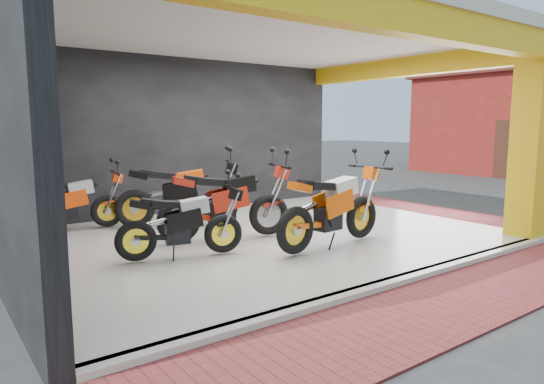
{
  "coord_description": "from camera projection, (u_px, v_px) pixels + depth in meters",
  "views": [
    {
      "loc": [
        -4.87,
        -4.89,
        2.05
      ],
      "look_at": [
        -0.0,
        1.72,
        0.9
      ],
      "focal_mm": 32.0,
      "sensor_mm": 36.0,
      "label": 1
    }
  ],
  "objects": [
    {
      "name": "floor_kerb",
      "position": [
        399.0,
        281.0,
        6.23
      ],
      "size": [
        8.0,
        0.2,
        0.1
      ],
      "primitive_type": "cube",
      "color": "silver",
      "rests_on": "ground"
    },
    {
      "name": "moto_row_b",
      "position": [
        269.0,
        195.0,
        8.4
      ],
      "size": [
        2.57,
        1.48,
        1.48
      ],
      "primitive_type": null,
      "rotation": [
        0.0,
        0.0,
        -0.25
      ],
      "color": "#B52213",
      "rests_on": "showroom_floor"
    },
    {
      "name": "ground",
      "position": [
        342.0,
        266.0,
        7.05
      ],
      "size": [
        80.0,
        80.0,
        0.0
      ],
      "primitive_type": "plane",
      "color": "#2D2D30",
      "rests_on": "ground"
    },
    {
      "name": "moto_row_e",
      "position": [
        107.0,
        195.0,
        9.11
      ],
      "size": [
        2.13,
        1.04,
        1.25
      ],
      "primitive_type": null,
      "rotation": [
        0.0,
        0.0,
        -0.14
      ],
      "color": "#F2400A",
      "rests_on": "showroom_floor"
    },
    {
      "name": "back_wall",
      "position": [
        183.0,
        138.0,
        10.87
      ],
      "size": [
        8.2,
        0.2,
        3.5
      ],
      "primitive_type": "cube",
      "color": "black",
      "rests_on": "ground"
    },
    {
      "name": "showroom_ceiling",
      "position": [
        262.0,
        31.0,
        8.14
      ],
      "size": [
        8.4,
        6.4,
        0.2
      ],
      "primitive_type": "cube",
      "color": "beige",
      "rests_on": "corner_column"
    },
    {
      "name": "paver_right",
      "position": [
        428.0,
        211.0,
        11.46
      ],
      "size": [
        1.4,
        7.0,
        0.03
      ],
      "primitive_type": "cube",
      "color": "maroon",
      "rests_on": "ground"
    },
    {
      "name": "moto_row_c",
      "position": [
        219.0,
        188.0,
        9.24
      ],
      "size": [
        2.57,
        1.87,
        1.48
      ],
      "primitive_type": null,
      "rotation": [
        0.0,
        0.0,
        -0.46
      ],
      "color": "black",
      "rests_on": "showroom_floor"
    },
    {
      "name": "showroom_floor",
      "position": [
        263.0,
        237.0,
        8.63
      ],
      "size": [
        8.0,
        6.0,
        0.1
      ],
      "primitive_type": "cube",
      "color": "silver",
      "rests_on": "ground"
    },
    {
      "name": "paver_front",
      "position": [
        452.0,
        302.0,
        5.61
      ],
      "size": [
        9.0,
        1.4,
        0.03
      ],
      "primitive_type": "cube",
      "color": "maroon",
      "rests_on": "ground"
    },
    {
      "name": "moto_hero",
      "position": [
        362.0,
        197.0,
        8.18
      ],
      "size": [
        2.49,
        1.12,
        1.48
      ],
      "primitive_type": null,
      "rotation": [
        0.0,
        0.0,
        0.09
      ],
      "color": "#EB5709",
      "rests_on": "showroom_floor"
    },
    {
      "name": "header_beam_front",
      "position": [
        407.0,
        19.0,
        5.79
      ],
      "size": [
        8.4,
        0.3,
        0.4
      ],
      "primitive_type": "cube",
      "color": "gold",
      "rests_on": "corner_column"
    },
    {
      "name": "corner_column",
      "position": [
        530.0,
        142.0,
        8.41
      ],
      "size": [
        0.5,
        0.5,
        3.5
      ],
      "primitive_type": "cube",
      "color": "gold",
      "rests_on": "ground"
    },
    {
      "name": "moto_row_d",
      "position": [
        46.0,
        199.0,
        8.83
      ],
      "size": [
        2.03,
        0.94,
        1.2
      ],
      "primitive_type": null,
      "rotation": [
        0.0,
        0.0,
        0.11
      ],
      "color": "#FB4C0A",
      "rests_on": "showroom_floor"
    },
    {
      "name": "header_beam_right",
      "position": [
        413.0,
        66.0,
        10.53
      ],
      "size": [
        0.3,
        6.4,
        0.4
      ],
      "primitive_type": "cube",
      "color": "gold",
      "rests_on": "corner_column"
    },
    {
      "name": "moto_row_a",
      "position": [
        223.0,
        215.0,
        7.25
      ],
      "size": [
        2.09,
        1.22,
        1.2
      ],
      "primitive_type": null,
      "rotation": [
        0.0,
        0.0,
        -0.27
      ],
      "color": "black",
      "rests_on": "showroom_floor"
    }
  ]
}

